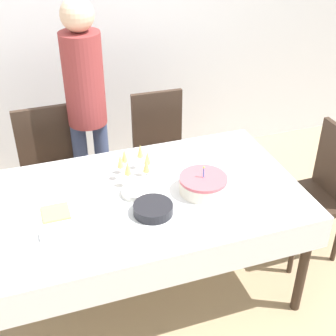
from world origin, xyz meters
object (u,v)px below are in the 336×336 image
object	(u,v)px
dining_chair_far_left	(49,168)
plate_stack_dessert	(136,192)
champagne_tray	(134,167)
plate_stack_main	(153,209)
dining_chair_right_end	(319,188)
dining_chair_far_right	(161,149)
birthday_cake	(203,184)
person_standing	(85,96)

from	to	relation	value
dining_chair_far_left	plate_stack_dessert	distance (m)	0.99
champagne_tray	plate_stack_main	size ratio (longest dim) A/B	1.40
dining_chair_right_end	champagne_tray	distance (m)	1.30
dining_chair_far_left	champagne_tray	size ratio (longest dim) A/B	3.10
dining_chair_far_right	plate_stack_main	distance (m)	1.15
birthday_cake	plate_stack_main	bearing A→B (deg)	-162.92
plate_stack_dessert	person_standing	distance (m)	0.94
dining_chair_far_right	dining_chair_right_end	world-z (taller)	same
dining_chair_far_right	dining_chair_right_end	distance (m)	1.22
dining_chair_far_right	dining_chair_right_end	size ratio (longest dim) A/B	1.00
birthday_cake	champagne_tray	xyz separation A→B (m)	(-0.34, 0.26, 0.03)
dining_chair_right_end	champagne_tray	xyz separation A→B (m)	(-1.25, 0.18, 0.32)
birthday_cake	dining_chair_far_left	bearing A→B (deg)	130.92
plate_stack_main	plate_stack_dessert	xyz separation A→B (m)	(-0.04, 0.20, -0.01)
birthday_cake	plate_stack_dessert	bearing A→B (deg)	165.96
dining_chair_far_left	plate_stack_dessert	size ratio (longest dim) A/B	6.05
dining_chair_far_left	birthday_cake	distance (m)	1.28
dining_chair_right_end	person_standing	world-z (taller)	person_standing
plate_stack_main	plate_stack_dessert	distance (m)	0.21
champagne_tray	plate_stack_dessert	world-z (taller)	champagne_tray
birthday_cake	person_standing	xyz separation A→B (m)	(-0.49, 0.99, 0.22)
dining_chair_far_left	birthday_cake	size ratio (longest dim) A/B	3.40
dining_chair_far_left	dining_chair_far_right	size ratio (longest dim) A/B	1.00
dining_chair_far_left	plate_stack_dessert	world-z (taller)	dining_chair_far_left
champagne_tray	plate_stack_dessert	bearing A→B (deg)	-103.30
birthday_cake	plate_stack_dessert	distance (m)	0.40
dining_chair_far_left	plate_stack_main	world-z (taller)	dining_chair_far_left
dining_chair_far_right	champagne_tray	bearing A→B (deg)	-119.76
plate_stack_dessert	champagne_tray	bearing A→B (deg)	76.70
champagne_tray	person_standing	xyz separation A→B (m)	(-0.15, 0.73, 0.18)
dining_chair_right_end	birthday_cake	xyz separation A→B (m)	(-0.90, -0.08, 0.29)
dining_chair_right_end	champagne_tray	size ratio (longest dim) A/B	3.10
dining_chair_far_right	plate_stack_dessert	xyz separation A→B (m)	(-0.43, -0.85, 0.26)
champagne_tray	plate_stack_main	xyz separation A→B (m)	(0.00, -0.36, -0.06)
birthday_cake	dining_chair_far_right	bearing A→B (deg)	87.17
birthday_cake	person_standing	world-z (taller)	person_standing
dining_chair_far_right	person_standing	size ratio (longest dim) A/B	0.56
plate_stack_main	champagne_tray	bearing A→B (deg)	90.64
champagne_tray	person_standing	world-z (taller)	person_standing
dining_chair_far_right	birthday_cake	world-z (taller)	dining_chair_far_right
dining_chair_far_left	champagne_tray	distance (m)	0.89
dining_chair_far_left	plate_stack_main	distance (m)	1.18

